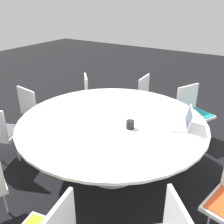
# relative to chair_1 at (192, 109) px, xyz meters

# --- Properties ---
(ground_plane) EXTENTS (16.00, 16.00, 0.00)m
(ground_plane) POSITION_rel_chair_1_xyz_m (1.35, -0.59, -0.50)
(ground_plane) COLOR black
(conference_table) EXTENTS (2.19, 2.19, 0.74)m
(conference_table) POSITION_rel_chair_1_xyz_m (1.35, -0.59, 0.16)
(conference_table) COLOR #B7B7BC
(conference_table) RESTS_ON ground_plane
(chair_1) EXTENTS (0.58, 0.57, 0.84)m
(chair_1) POSITION_rel_chair_1_xyz_m (0.00, 0.00, 0.00)
(chair_1) COLOR silver
(chair_1) RESTS_ON ground_plane
(chair_2) EXTENTS (0.46, 0.45, 0.84)m
(chair_2) POSITION_rel_chair_1_xyz_m (-0.11, -0.74, 0.00)
(chair_2) COLOR silver
(chair_2) RESTS_ON ground_plane
(chair_3) EXTENTS (0.61, 0.61, 0.84)m
(chair_3) POSITION_rel_chair_1_xyz_m (0.30, -1.62, 0.00)
(chair_3) COLOR silver
(chair_3) RESTS_ON ground_plane
(chair_4) EXTENTS (0.48, 0.49, 0.84)m
(chair_4) POSITION_rel_chair_1_xyz_m (1.22, -2.05, 0.00)
(chair_4) COLOR silver
(chair_4) RESTS_ON ground_plane
(laptop) EXTENTS (0.37, 0.32, 0.21)m
(laptop) POSITION_rel_chair_1_xyz_m (1.07, 0.17, 0.30)
(laptop) COLOR silver
(laptop) RESTS_ON conference_table
(coffee_cup) EXTENTS (0.09, 0.09, 0.09)m
(coffee_cup) POSITION_rel_chair_1_xyz_m (1.42, -0.31, 0.29)
(coffee_cup) COLOR black
(coffee_cup) RESTS_ON conference_table
(handbag) EXTENTS (0.36, 0.16, 0.28)m
(handbag) POSITION_rel_chair_1_xyz_m (-0.03, -1.23, -0.36)
(handbag) COLOR black
(handbag) RESTS_ON ground_plane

